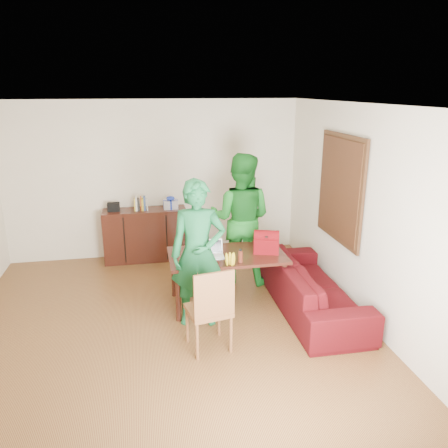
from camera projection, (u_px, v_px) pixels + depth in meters
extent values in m
cube|color=#472111|center=(168.00, 337.00, 5.36)|extent=(5.00, 5.50, 0.10)
cube|color=white|center=(158.00, 100.00, 4.52)|extent=(5.00, 5.50, 0.10)
cube|color=beige|center=(154.00, 180.00, 7.56)|extent=(5.00, 0.10, 2.70)
cube|color=beige|center=(194.00, 389.00, 2.31)|extent=(5.00, 0.10, 2.70)
cube|color=beige|center=(371.00, 217.00, 5.39)|extent=(0.10, 5.50, 2.70)
cube|color=#3F2614|center=(340.00, 189.00, 5.97)|extent=(0.04, 1.28, 1.48)
cube|color=#523418|center=(338.00, 189.00, 5.97)|extent=(0.01, 1.18, 1.36)
cube|color=black|center=(146.00, 235.00, 7.52)|extent=(1.40, 0.45, 0.90)
cube|color=black|center=(114.00, 207.00, 7.28)|extent=(0.20, 0.14, 0.14)
cube|color=#ABA8B2|center=(171.00, 204.00, 7.45)|extent=(0.24, 0.22, 0.14)
ellipsoid|color=#1A31A9|center=(170.00, 198.00, 7.42)|extent=(0.14, 0.14, 0.07)
cube|color=black|center=(227.00, 255.00, 5.88)|extent=(1.56, 0.88, 0.04)
cylinder|color=black|center=(178.00, 296.00, 5.53)|extent=(0.07, 0.07, 0.69)
cylinder|color=black|center=(284.00, 287.00, 5.78)|extent=(0.07, 0.07, 0.69)
cylinder|color=black|center=(174.00, 274.00, 6.20)|extent=(0.07, 0.07, 0.69)
cylinder|color=black|center=(268.00, 266.00, 6.45)|extent=(0.07, 0.07, 0.69)
cube|color=brown|center=(208.00, 310.00, 4.93)|extent=(0.53, 0.52, 0.05)
cube|color=brown|center=(214.00, 295.00, 4.66)|extent=(0.46, 0.12, 0.52)
imported|color=#145E31|center=(198.00, 254.00, 5.35)|extent=(0.73, 0.53, 1.85)
imported|color=#16661C|center=(241.00, 219.00, 6.57)|extent=(1.18, 1.08, 1.98)
cube|color=white|center=(213.00, 257.00, 5.76)|extent=(0.30, 0.22, 0.02)
cube|color=black|center=(213.00, 249.00, 5.73)|extent=(0.29, 0.09, 0.19)
cylinder|color=#542013|center=(240.00, 256.00, 5.58)|extent=(0.07, 0.07, 0.18)
cube|color=#670806|center=(266.00, 244.00, 5.90)|extent=(0.38, 0.28, 0.25)
imported|color=#350612|center=(311.00, 286.00, 5.86)|extent=(0.90, 2.25, 0.65)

